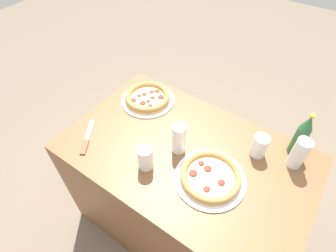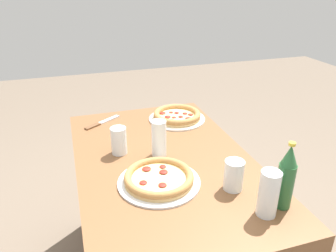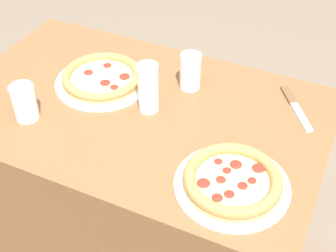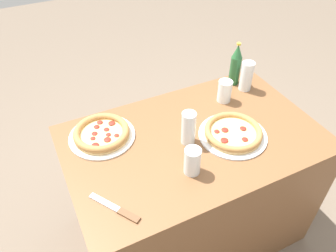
{
  "view_description": "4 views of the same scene",
  "coord_description": "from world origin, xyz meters",
  "px_view_note": "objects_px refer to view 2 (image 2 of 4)",
  "views": [
    {
      "loc": [
        -0.35,
        0.65,
        1.69
      ],
      "look_at": [
        0.12,
        -0.03,
        0.8
      ],
      "focal_mm": 28.0,
      "sensor_mm": 36.0,
      "label": 1
    },
    {
      "loc": [
        -1.12,
        0.33,
        1.42
      ],
      "look_at": [
        0.13,
        -0.06,
        0.81
      ],
      "focal_mm": 35.0,
      "sensor_mm": 36.0,
      "label": 2
    },
    {
      "loc": [
        0.55,
        -0.96,
        1.61
      ],
      "look_at": [
        0.14,
        -0.07,
        0.76
      ],
      "focal_mm": 50.0,
      "sensor_mm": 36.0,
      "label": 3
    },
    {
      "loc": [
        0.57,
        0.9,
        1.72
      ],
      "look_at": [
        0.1,
        -0.05,
        0.79
      ],
      "focal_mm": 35.0,
      "sensor_mm": 36.0,
      "label": 4
    }
  ],
  "objects_px": {
    "pizza_salami": "(159,178)",
    "beer_bottle": "(286,177)",
    "glass_red_wine": "(268,195)",
    "glass_mango_juice": "(119,141)",
    "glass_cola": "(159,140)",
    "pizza_pepperoni": "(177,116)",
    "glass_orange_juice": "(234,176)",
    "knife": "(101,123)"
  },
  "relations": [
    {
      "from": "glass_cola",
      "to": "beer_bottle",
      "type": "xyz_separation_m",
      "value": [
        -0.44,
        -0.29,
        0.04
      ]
    },
    {
      "from": "pizza_salami",
      "to": "knife",
      "type": "bearing_deg",
      "value": 13.16
    },
    {
      "from": "glass_red_wine",
      "to": "glass_cola",
      "type": "distance_m",
      "value": 0.51
    },
    {
      "from": "pizza_pepperoni",
      "to": "pizza_salami",
      "type": "xyz_separation_m",
      "value": [
        -0.52,
        0.25,
        -0.0
      ]
    },
    {
      "from": "glass_orange_juice",
      "to": "glass_red_wine",
      "type": "bearing_deg",
      "value": -166.69
    },
    {
      "from": "pizza_salami",
      "to": "glass_cola",
      "type": "height_order",
      "value": "glass_cola"
    },
    {
      "from": "glass_red_wine",
      "to": "knife",
      "type": "bearing_deg",
      "value": 25.93
    },
    {
      "from": "glass_mango_juice",
      "to": "glass_cola",
      "type": "xyz_separation_m",
      "value": [
        -0.07,
        -0.16,
        0.02
      ]
    },
    {
      "from": "pizza_salami",
      "to": "knife",
      "type": "height_order",
      "value": "pizza_salami"
    },
    {
      "from": "glass_orange_juice",
      "to": "glass_red_wine",
      "type": "xyz_separation_m",
      "value": [
        -0.15,
        -0.04,
        0.02
      ]
    },
    {
      "from": "glass_orange_juice",
      "to": "knife",
      "type": "height_order",
      "value": "glass_orange_juice"
    },
    {
      "from": "glass_cola",
      "to": "knife",
      "type": "bearing_deg",
      "value": 26.22
    },
    {
      "from": "pizza_salami",
      "to": "glass_cola",
      "type": "xyz_separation_m",
      "value": [
        0.2,
        -0.06,
        0.05
      ]
    },
    {
      "from": "glass_mango_juice",
      "to": "glass_red_wine",
      "type": "height_order",
      "value": "glass_red_wine"
    },
    {
      "from": "pizza_pepperoni",
      "to": "glass_red_wine",
      "type": "distance_m",
      "value": 0.79
    },
    {
      "from": "glass_orange_juice",
      "to": "glass_cola",
      "type": "relative_size",
      "value": 0.71
    },
    {
      "from": "glass_mango_juice",
      "to": "knife",
      "type": "height_order",
      "value": "glass_mango_juice"
    },
    {
      "from": "glass_orange_juice",
      "to": "beer_bottle",
      "type": "height_order",
      "value": "beer_bottle"
    },
    {
      "from": "pizza_salami",
      "to": "glass_orange_juice",
      "type": "bearing_deg",
      "value": -114.51
    },
    {
      "from": "pizza_salami",
      "to": "knife",
      "type": "xyz_separation_m",
      "value": [
        0.59,
        0.14,
        -0.02
      ]
    },
    {
      "from": "pizza_salami",
      "to": "glass_red_wine",
      "type": "distance_m",
      "value": 0.39
    },
    {
      "from": "knife",
      "to": "glass_red_wine",
      "type": "bearing_deg",
      "value": -154.07
    },
    {
      "from": "pizza_pepperoni",
      "to": "glass_red_wine",
      "type": "relative_size",
      "value": 1.87
    },
    {
      "from": "glass_red_wine",
      "to": "knife",
      "type": "xyz_separation_m",
      "value": [
        0.86,
        0.42,
        -0.07
      ]
    },
    {
      "from": "pizza_salami",
      "to": "beer_bottle",
      "type": "relative_size",
      "value": 1.29
    },
    {
      "from": "glass_cola",
      "to": "glass_orange_juice",
      "type": "bearing_deg",
      "value": -148.87
    },
    {
      "from": "glass_mango_juice",
      "to": "glass_red_wine",
      "type": "bearing_deg",
      "value": -144.43
    },
    {
      "from": "glass_orange_juice",
      "to": "glass_red_wine",
      "type": "relative_size",
      "value": 0.71
    },
    {
      "from": "beer_bottle",
      "to": "glass_cola",
      "type": "bearing_deg",
      "value": 33.85
    },
    {
      "from": "pizza_salami",
      "to": "beer_bottle",
      "type": "xyz_separation_m",
      "value": [
        -0.24,
        -0.35,
        0.09
      ]
    },
    {
      "from": "pizza_salami",
      "to": "glass_mango_juice",
      "type": "distance_m",
      "value": 0.28
    },
    {
      "from": "glass_orange_juice",
      "to": "glass_cola",
      "type": "bearing_deg",
      "value": 31.13
    },
    {
      "from": "glass_mango_juice",
      "to": "glass_cola",
      "type": "height_order",
      "value": "glass_cola"
    },
    {
      "from": "pizza_salami",
      "to": "glass_orange_juice",
      "type": "xyz_separation_m",
      "value": [
        -0.11,
        -0.24,
        0.03
      ]
    },
    {
      "from": "beer_bottle",
      "to": "glass_mango_juice",
      "type": "bearing_deg",
      "value": 41.66
    },
    {
      "from": "glass_red_wine",
      "to": "knife",
      "type": "distance_m",
      "value": 0.95
    },
    {
      "from": "pizza_salami",
      "to": "beer_bottle",
      "type": "distance_m",
      "value": 0.44
    },
    {
      "from": "glass_red_wine",
      "to": "beer_bottle",
      "type": "distance_m",
      "value": 0.08
    },
    {
      "from": "beer_bottle",
      "to": "glass_orange_juice",
      "type": "bearing_deg",
      "value": 39.5
    },
    {
      "from": "glass_mango_juice",
      "to": "glass_orange_juice",
      "type": "xyz_separation_m",
      "value": [
        -0.37,
        -0.34,
        -0.01
      ]
    },
    {
      "from": "glass_red_wine",
      "to": "glass_cola",
      "type": "height_order",
      "value": "same"
    },
    {
      "from": "beer_bottle",
      "to": "knife",
      "type": "distance_m",
      "value": 0.97
    }
  ]
}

